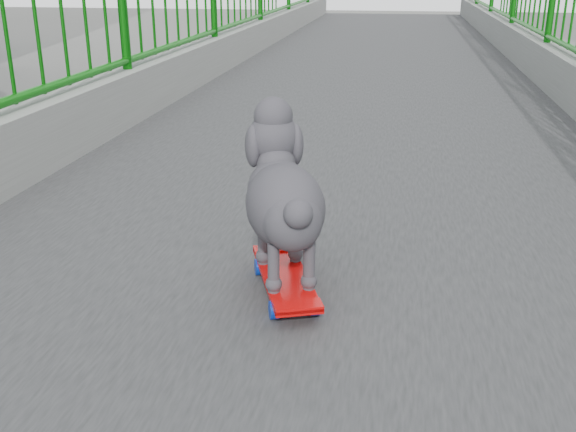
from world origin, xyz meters
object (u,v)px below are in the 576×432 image
(poodle, at_px, (283,195))
(car_1, at_px, (54,233))
(car_0, at_px, (128,283))
(skateboard, at_px, (285,280))

(poodle, bearing_deg, car_1, 102.14)
(car_0, height_order, car_1, car_1)
(skateboard, xyz_separation_m, car_1, (-9.14, 14.61, -6.25))
(skateboard, relative_size, car_0, 0.11)
(skateboard, height_order, poodle, poodle)
(car_0, relative_size, car_1, 0.83)
(car_0, bearing_deg, poodle, -63.90)
(poodle, xyz_separation_m, car_1, (-9.13, 14.59, -6.49))
(skateboard, relative_size, car_1, 0.09)
(skateboard, relative_size, poodle, 0.91)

